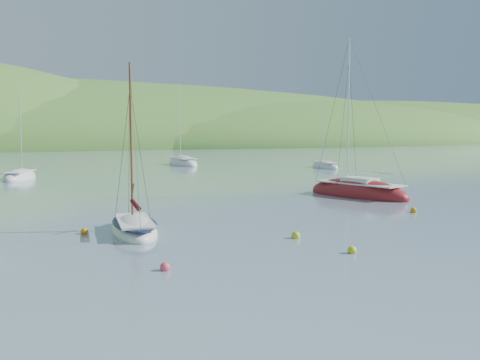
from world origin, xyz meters
name	(u,v)px	position (x,y,z in m)	size (l,w,h in m)	color
ground	(306,258)	(0.00, 0.00, 0.00)	(700.00, 700.00, 0.00)	slate
daysailer_white	(134,229)	(-4.96, 8.35, 0.21)	(3.10, 6.31, 9.29)	white
sloop_red	(358,193)	(14.78, 15.39, 0.24)	(5.29, 9.59, 13.46)	maroon
distant_sloop_a	(20,178)	(-8.28, 42.85, 0.18)	(4.99, 7.55, 10.17)	white
distant_sloop_b	(183,164)	(15.17, 57.12, 0.21)	(3.61, 9.39, 13.23)	white
distant_sloop_d	(325,167)	(30.71, 42.71, 0.17)	(3.44, 6.99, 9.54)	white
mooring_buoys	(280,235)	(1.13, 4.02, 0.12)	(20.47, 9.71, 0.44)	gold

